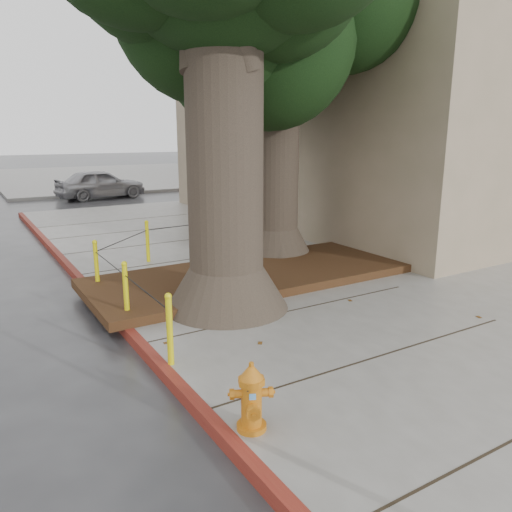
# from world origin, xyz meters

# --- Properties ---
(ground) EXTENTS (140.00, 140.00, 0.00)m
(ground) POSITION_xyz_m (0.00, 0.00, 0.00)
(ground) COLOR #28282B
(ground) RESTS_ON ground
(sidewalk_main) EXTENTS (16.00, 26.00, 0.15)m
(sidewalk_main) POSITION_xyz_m (6.00, 2.50, 0.07)
(sidewalk_main) COLOR slate
(sidewalk_main) RESTS_ON ground
(sidewalk_far) EXTENTS (16.00, 20.00, 0.15)m
(sidewalk_far) POSITION_xyz_m (6.00, 30.00, 0.07)
(sidewalk_far) COLOR slate
(sidewalk_far) RESTS_ON ground
(curb_red) EXTENTS (0.14, 26.00, 0.16)m
(curb_red) POSITION_xyz_m (-2.00, 2.50, 0.07)
(curb_red) COLOR maroon
(curb_red) RESTS_ON ground
(planter_bed) EXTENTS (6.40, 2.60, 0.16)m
(planter_bed) POSITION_xyz_m (0.90, 3.90, 0.23)
(planter_bed) COLOR black
(planter_bed) RESTS_ON sidewalk_main
(building_corner) EXTENTS (12.00, 13.00, 10.00)m
(building_corner) POSITION_xyz_m (10.00, 8.50, 5.00)
(building_corner) COLOR tan
(building_corner) RESTS_ON ground
(building_side_white) EXTENTS (10.00, 10.00, 9.00)m
(building_side_white) POSITION_xyz_m (16.00, 26.00, 4.50)
(building_side_white) COLOR silver
(building_side_white) RESTS_ON ground
(building_side_grey) EXTENTS (12.00, 14.00, 12.00)m
(building_side_grey) POSITION_xyz_m (22.00, 32.00, 6.00)
(building_side_grey) COLOR slate
(building_side_grey) RESTS_ON ground
(tree_far) EXTENTS (4.50, 3.80, 7.17)m
(tree_far) POSITION_xyz_m (2.64, 5.32, 5.02)
(tree_far) COLOR #4C3F33
(tree_far) RESTS_ON sidewalk_main
(bollard_ring) EXTENTS (3.79, 5.39, 0.95)m
(bollard_ring) POSITION_xyz_m (-0.87, 4.38, 0.66)
(bollard_ring) COLOR yellow
(bollard_ring) RESTS_ON sidewalk_main
(fire_hydrant) EXTENTS (0.39, 0.39, 0.71)m
(fire_hydrant) POSITION_xyz_m (-1.76, -0.55, 0.50)
(fire_hydrant) COLOR orange
(fire_hydrant) RESTS_ON sidewalk_main
(car_silver) EXTENTS (4.10, 2.00, 1.35)m
(car_silver) POSITION_xyz_m (1.84, 19.10, 0.67)
(car_silver) COLOR #A0A0A5
(car_silver) RESTS_ON ground
(car_red) EXTENTS (3.31, 1.32, 1.07)m
(car_red) POSITION_xyz_m (8.50, 18.39, 0.54)
(car_red) COLOR maroon
(car_red) RESTS_ON ground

